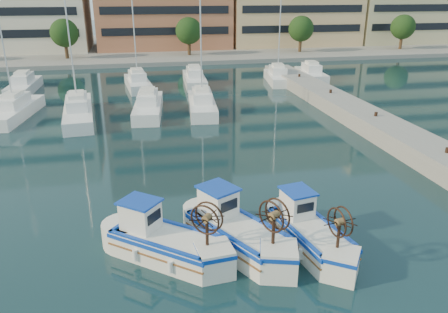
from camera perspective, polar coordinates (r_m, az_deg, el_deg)
ground at (r=18.38m, az=4.67°, el=-12.37°), size 300.00×300.00×0.00m
quay at (r=30.18m, az=24.66°, el=0.70°), size 3.00×60.00×1.20m
yacht_marina at (r=43.54m, az=-10.92°, el=7.96°), size 38.11×21.09×11.50m
fishing_boat_a at (r=17.75m, az=-7.87°, el=-10.78°), size 4.63×4.28×2.91m
fishing_boat_b at (r=18.16m, az=1.55°, el=-9.63°), size 3.96×5.01×3.03m
fishing_boat_c at (r=18.59m, az=11.04°, el=-9.55°), size 2.53×4.56×2.76m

